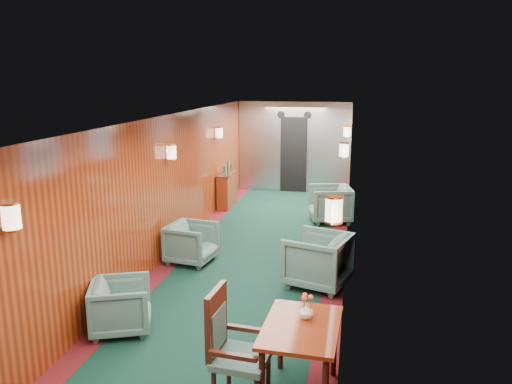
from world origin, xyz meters
TOP-DOWN VIEW (x-y plane):
  - room at (0.00, 0.00)m, footprint 12.00×12.10m
  - bulkhead at (0.00, 5.91)m, footprint 2.98×0.17m
  - windows_right at (1.49, 0.25)m, footprint 0.02×8.60m
  - wall_sconces at (0.00, 0.57)m, footprint 2.97×7.97m
  - dining_table at (1.15, -3.00)m, footprint 0.74×1.03m
  - side_chair at (0.52, -3.24)m, footprint 0.55×0.58m
  - credenza at (-1.34, 3.89)m, footprint 0.29×0.91m
  - flower_vase at (1.18, -2.85)m, footprint 0.16×0.16m
  - armchair_left_near at (-1.11, -2.13)m, footprint 0.90×0.89m
  - armchair_left_far at (-1.00, 0.23)m, footprint 0.83×0.82m
  - armchair_right_near at (1.11, -0.32)m, footprint 1.08×1.07m
  - armchair_right_far at (1.12, 3.10)m, footprint 1.02×1.00m

SIDE VIEW (x-z plane):
  - armchair_left_near at x=-1.11m, z-range 0.00..0.64m
  - armchair_left_far at x=-1.00m, z-range 0.00..0.67m
  - armchair_right_far at x=1.12m, z-range 0.00..0.78m
  - armchair_right_near at x=1.11m, z-range 0.00..0.79m
  - credenza at x=-1.34m, z-range -0.13..0.96m
  - side_chair at x=0.52m, z-range 0.05..1.19m
  - dining_table at x=1.15m, z-range 0.25..1.00m
  - flower_vase at x=1.18m, z-range 0.75..0.89m
  - bulkhead at x=0.00m, z-range -0.01..2.38m
  - windows_right at x=1.49m, z-range 1.05..1.85m
  - room at x=0.00m, z-range 0.43..2.83m
  - wall_sconces at x=0.00m, z-range 1.66..1.91m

